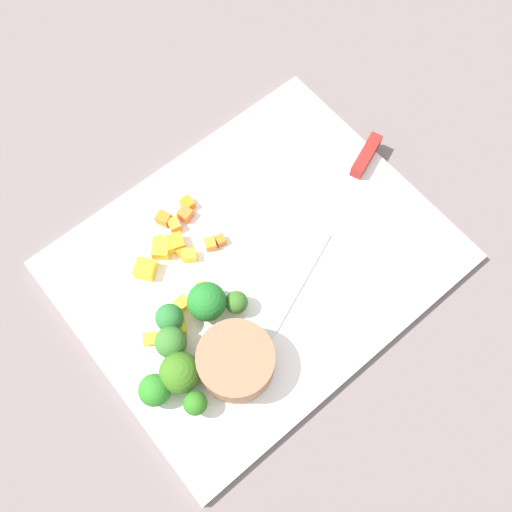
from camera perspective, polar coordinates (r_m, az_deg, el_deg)
ground_plane at (r=0.67m, az=-0.00°, el=-0.72°), size 4.00×4.00×0.00m
cutting_board at (r=0.66m, az=-0.00°, el=-0.53°), size 0.42×0.33×0.01m
prep_bowl at (r=0.60m, az=-2.01°, el=-10.46°), size 0.08×0.08×0.04m
chef_knife at (r=0.69m, az=8.26°, el=5.17°), size 0.29×0.12×0.02m
carrot_dice_0 at (r=0.68m, az=-9.20°, el=3.69°), size 0.02×0.02×0.01m
carrot_dice_1 at (r=0.66m, az=-7.20°, el=0.27°), size 0.01×0.01×0.01m
carrot_dice_2 at (r=0.68m, az=-6.84°, el=5.21°), size 0.01×0.01×0.01m
carrot_dice_3 at (r=0.68m, az=-7.06°, el=4.17°), size 0.02×0.02×0.01m
carrot_dice_4 at (r=0.66m, az=-4.57°, el=1.22°), size 0.02×0.02×0.01m
carrot_dice_5 at (r=0.67m, az=-9.50°, el=1.49°), size 0.01×0.01×0.01m
carrot_dice_6 at (r=0.66m, az=-3.57°, el=1.59°), size 0.01×0.01×0.01m
carrot_dice_7 at (r=0.67m, az=-8.14°, el=3.07°), size 0.02×0.02×0.01m
pepper_dice_0 at (r=0.66m, az=-10.99°, el=-1.29°), size 0.03×0.03×0.02m
pepper_dice_1 at (r=0.63m, az=-8.12°, el=-6.83°), size 0.03×0.03×0.02m
pepper_dice_2 at (r=0.64m, az=-7.42°, el=-4.74°), size 0.02×0.01×0.01m
pepper_dice_3 at (r=0.63m, az=-4.25°, el=-4.79°), size 0.01×0.02×0.01m
pepper_dice_4 at (r=0.66m, az=-9.46°, el=0.75°), size 0.03×0.03×0.02m
pepper_dice_5 at (r=0.64m, az=-5.44°, el=-3.26°), size 0.02×0.02×0.01m
pepper_dice_6 at (r=0.63m, az=-10.70°, el=-7.87°), size 0.02×0.02×0.01m
pepper_dice_7 at (r=0.66m, az=-8.10°, el=1.29°), size 0.03×0.02×0.02m
pepper_dice_8 at (r=0.66m, az=-6.66°, el=0.06°), size 0.02×0.02×0.01m
pepper_dice_9 at (r=0.63m, az=-5.64°, el=-4.51°), size 0.02×0.02×0.01m
broccoli_floret_0 at (r=0.61m, az=-4.93°, el=-4.57°), size 0.04×0.04×0.05m
broccoli_floret_1 at (r=0.61m, az=-8.48°, el=-8.51°), size 0.03×0.03×0.04m
broccoli_floret_2 at (r=0.60m, az=-6.07°, el=-14.42°), size 0.02×0.02×0.03m
broccoli_floret_3 at (r=0.61m, az=-10.07°, el=-13.04°), size 0.03×0.03×0.04m
broccoli_floret_4 at (r=0.62m, az=-8.85°, el=-5.83°), size 0.03×0.03×0.04m
broccoli_floret_5 at (r=0.62m, az=-1.96°, el=-4.65°), size 0.03×0.03×0.03m
broccoli_floret_6 at (r=0.60m, az=-7.59°, el=-11.47°), size 0.04×0.04×0.04m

